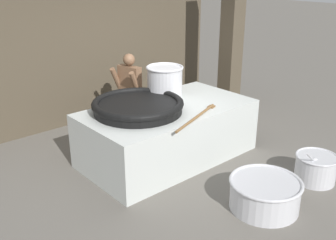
# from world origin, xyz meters

# --- Properties ---
(ground_plane) EXTENTS (60.00, 60.00, 0.00)m
(ground_plane) POSITION_xyz_m (0.00, 0.00, 0.00)
(ground_plane) COLOR #666059
(back_wall) EXTENTS (6.45, 0.24, 3.29)m
(back_wall) POSITION_xyz_m (0.00, 2.57, 1.64)
(back_wall) COLOR #4C4233
(back_wall) RESTS_ON ground_plane
(support_pillar) EXTENTS (0.37, 0.37, 3.29)m
(support_pillar) POSITION_xyz_m (2.61, 0.90, 1.64)
(support_pillar) COLOR #4C4233
(support_pillar) RESTS_ON ground_plane
(hearth_platform) EXTENTS (2.86, 1.55, 0.92)m
(hearth_platform) POSITION_xyz_m (0.00, 0.00, 0.46)
(hearth_platform) COLOR silver
(hearth_platform) RESTS_ON ground_plane
(giant_wok_near) EXTENTS (1.46, 1.46, 0.20)m
(giant_wok_near) POSITION_xyz_m (-0.51, 0.14, 1.02)
(giant_wok_near) COLOR black
(giant_wok_near) RESTS_ON hearth_platform
(stock_pot) EXTENTS (0.65, 0.65, 0.55)m
(stock_pot) POSITION_xyz_m (0.31, 0.44, 1.21)
(stock_pot) COLOR silver
(stock_pot) RESTS_ON hearth_platform
(stirring_paddle) EXTENTS (1.24, 0.50, 0.04)m
(stirring_paddle) POSITION_xyz_m (0.04, -0.65, 0.94)
(stirring_paddle) COLOR brown
(stirring_paddle) RESTS_ON hearth_platform
(cook) EXTENTS (0.43, 0.62, 1.59)m
(cook) POSITION_xyz_m (0.12, 1.24, 0.86)
(cook) COLOR brown
(cook) RESTS_ON ground_plane
(prep_bowl_vegetables) EXTENTS (0.82, 0.64, 0.67)m
(prep_bowl_vegetables) POSITION_xyz_m (1.16, -2.08, 0.24)
(prep_bowl_vegetables) COLOR silver
(prep_bowl_vegetables) RESTS_ON ground_plane
(prep_bowl_meat) EXTENTS (0.98, 0.98, 0.42)m
(prep_bowl_meat) POSITION_xyz_m (-0.02, -2.01, 0.23)
(prep_bowl_meat) COLOR silver
(prep_bowl_meat) RESTS_ON ground_plane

